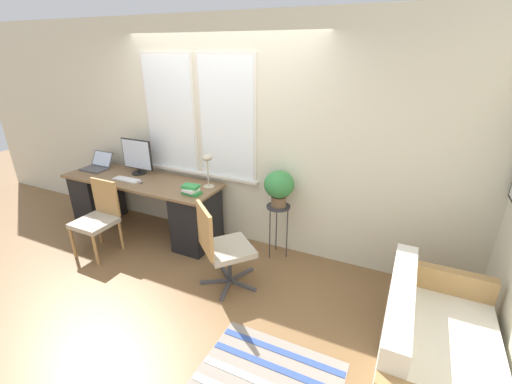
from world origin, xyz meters
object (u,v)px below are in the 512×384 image
Objects in this scene: office_chair_swivel at (221,246)px; laptop at (97,165)px; desk_chair_wooden at (98,217)px; book_stack at (191,190)px; plant_stand at (278,212)px; keyboard at (127,180)px; monitor at (137,156)px; mouse at (141,182)px; couch_loveseat at (431,358)px; potted_plant at (279,186)px; desk_lamp at (207,162)px.

laptop is at bearing 25.85° from office_chair_swivel.
book_stack is at bearing 26.40° from desk_chair_wooden.
desk_chair_wooden is 2.16m from plant_stand.
monitor is at bearing 97.35° from keyboard.
mouse is 0.25× the size of book_stack.
couch_loveseat is (2.63, -0.84, -0.52)m from book_stack.
laptop is at bearing -172.02° from monitor.
potted_plant is at bearing 8.65° from keyboard.
office_chair_swivel reaches higher than plant_stand.
book_stack is 1.03m from potted_plant.
mouse is 0.04× the size of couch_loveseat.
potted_plant reaches higher than office_chair_swivel.
office_chair_swivel reaches higher than couch_loveseat.
monitor is 0.35× the size of couch_loveseat.
book_stack is at bearing -1.05° from keyboard.
office_chair_swivel is at bearing -112.33° from potted_plant.
book_stack is (1.02, -0.02, 0.04)m from keyboard.
potted_plant is (0.97, 0.32, 0.10)m from book_stack.
laptop is 0.74× the size of monitor.
office_chair_swivel is 2.22× the size of potted_plant.
mouse is 0.14× the size of desk_lamp.
desk_chair_wooden is at bearing -44.10° from laptop.
plant_stand is (-1.66, 1.17, 0.30)m from couch_loveseat.
mouse is at bearing -163.01° from desk_lamp.
monitor is at bearing 136.10° from mouse.
desk_chair_wooden is 0.95× the size of office_chair_swivel.
desk_chair_wooden reaches higher than plant_stand.
keyboard is at bearing 25.35° from office_chair_swivel.
book_stack reaches higher than couch_loveseat.
book_stack reaches higher than keyboard.
laptop is 0.94× the size of keyboard.
mouse reaches higher than plant_stand.
potted_plant is (0.91, 0.05, -0.17)m from desk_lamp.
mouse is (0.96, -0.17, -0.03)m from laptop.
desk_lamp is 0.39m from book_stack.
potted_plant is at bearing 54.85° from couch_loveseat.
desk_lamp reaches higher than book_stack.
laptop reaches higher than keyboard.
book_stack is (0.78, -0.02, 0.04)m from mouse.
keyboard is at bearing -171.35° from plant_stand.
laptop reaches higher than book_stack.
keyboard is 2.03m from plant_stand.
desk_lamp reaches higher than plant_stand.
keyboard is 1.16m from desk_lamp.
monitor is 0.95m from desk_chair_wooden.
couch_loveseat is at bearing -17.09° from monitor.
potted_plant is (2.71, 0.13, 0.10)m from laptop.
office_chair_swivel is (1.69, 0.05, 0.00)m from desk_chair_wooden.
monitor reaches higher than book_stack.
potted_plant is (-1.66, 1.17, 0.62)m from couch_loveseat.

